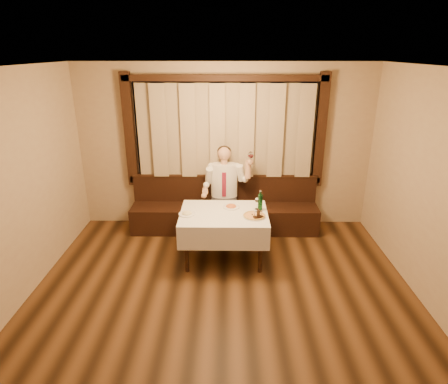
{
  "coord_description": "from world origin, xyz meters",
  "views": [
    {
      "loc": [
        0.06,
        -3.27,
        2.97
      ],
      "look_at": [
        0.0,
        1.9,
        1.0
      ],
      "focal_mm": 30.0,
      "sensor_mm": 36.0,
      "label": 1
    }
  ],
  "objects_px": {
    "banquette": "(225,212)",
    "dining_table": "(224,219)",
    "pasta_cream": "(187,212)",
    "seated_man": "(225,184)",
    "pizza": "(254,216)",
    "pasta_red": "(231,205)",
    "cruet_caddy": "(258,216)",
    "green_bottle": "(260,202)"
  },
  "relations": [
    {
      "from": "pasta_cream",
      "to": "green_bottle",
      "type": "xyz_separation_m",
      "value": [
        1.06,
        0.15,
        0.1
      ]
    },
    {
      "from": "green_bottle",
      "to": "seated_man",
      "type": "relative_size",
      "value": 0.21
    },
    {
      "from": "pasta_red",
      "to": "pasta_cream",
      "type": "distance_m",
      "value": 0.69
    },
    {
      "from": "seated_man",
      "to": "cruet_caddy",
      "type": "bearing_deg",
      "value": -67.1
    },
    {
      "from": "pasta_cream",
      "to": "seated_man",
      "type": "relative_size",
      "value": 0.16
    },
    {
      "from": "pizza",
      "to": "seated_man",
      "type": "distance_m",
      "value": 1.16
    },
    {
      "from": "banquette",
      "to": "pasta_cream",
      "type": "xyz_separation_m",
      "value": [
        -0.53,
        -1.09,
        0.48
      ]
    },
    {
      "from": "seated_man",
      "to": "pizza",
      "type": "bearing_deg",
      "value": -67.89
    },
    {
      "from": "pizza",
      "to": "pasta_red",
      "type": "distance_m",
      "value": 0.46
    },
    {
      "from": "pasta_cream",
      "to": "cruet_caddy",
      "type": "height_order",
      "value": "cruet_caddy"
    },
    {
      "from": "banquette",
      "to": "green_bottle",
      "type": "bearing_deg",
      "value": -60.69
    },
    {
      "from": "pasta_cream",
      "to": "green_bottle",
      "type": "bearing_deg",
      "value": 8.09
    },
    {
      "from": "green_bottle",
      "to": "cruet_caddy",
      "type": "xyz_separation_m",
      "value": [
        -0.05,
        -0.29,
        -0.08
      ]
    },
    {
      "from": "pasta_red",
      "to": "cruet_caddy",
      "type": "xyz_separation_m",
      "value": [
        0.38,
        -0.4,
        0.02
      ]
    },
    {
      "from": "dining_table",
      "to": "seated_man",
      "type": "height_order",
      "value": "seated_man"
    },
    {
      "from": "dining_table",
      "to": "seated_man",
      "type": "xyz_separation_m",
      "value": [
        -0.0,
        0.93,
        0.21
      ]
    },
    {
      "from": "dining_table",
      "to": "pasta_red",
      "type": "distance_m",
      "value": 0.26
    },
    {
      "from": "pizza",
      "to": "green_bottle",
      "type": "height_order",
      "value": "green_bottle"
    },
    {
      "from": "banquette",
      "to": "pizza",
      "type": "xyz_separation_m",
      "value": [
        0.43,
        -1.16,
        0.46
      ]
    },
    {
      "from": "pizza",
      "to": "green_bottle",
      "type": "xyz_separation_m",
      "value": [
        0.1,
        0.22,
        0.12
      ]
    },
    {
      "from": "dining_table",
      "to": "green_bottle",
      "type": "distance_m",
      "value": 0.59
    },
    {
      "from": "banquette",
      "to": "dining_table",
      "type": "bearing_deg",
      "value": -90.0
    },
    {
      "from": "dining_table",
      "to": "cruet_caddy",
      "type": "xyz_separation_m",
      "value": [
        0.48,
        -0.21,
        0.16
      ]
    },
    {
      "from": "dining_table",
      "to": "pasta_cream",
      "type": "height_order",
      "value": "pasta_cream"
    },
    {
      "from": "banquette",
      "to": "cruet_caddy",
      "type": "distance_m",
      "value": 1.42
    },
    {
      "from": "dining_table",
      "to": "green_bottle",
      "type": "bearing_deg",
      "value": 8.5
    },
    {
      "from": "green_bottle",
      "to": "pasta_cream",
      "type": "bearing_deg",
      "value": -171.91
    },
    {
      "from": "cruet_caddy",
      "to": "pasta_cream",
      "type": "bearing_deg",
      "value": 154.86
    },
    {
      "from": "seated_man",
      "to": "green_bottle",
      "type": "bearing_deg",
      "value": -58.15
    },
    {
      "from": "banquette",
      "to": "dining_table",
      "type": "xyz_separation_m",
      "value": [
        0.0,
        -1.02,
        0.34
      ]
    },
    {
      "from": "cruet_caddy",
      "to": "seated_man",
      "type": "distance_m",
      "value": 1.24
    },
    {
      "from": "banquette",
      "to": "cruet_caddy",
      "type": "bearing_deg",
      "value": -68.64
    },
    {
      "from": "pasta_cream",
      "to": "green_bottle",
      "type": "height_order",
      "value": "green_bottle"
    },
    {
      "from": "dining_table",
      "to": "pizza",
      "type": "xyz_separation_m",
      "value": [
        0.43,
        -0.14,
        0.12
      ]
    },
    {
      "from": "green_bottle",
      "to": "seated_man",
      "type": "height_order",
      "value": "seated_man"
    },
    {
      "from": "pasta_cream",
      "to": "seated_man",
      "type": "xyz_separation_m",
      "value": [
        0.53,
        1.0,
        0.07
      ]
    },
    {
      "from": "banquette",
      "to": "pasta_red",
      "type": "distance_m",
      "value": 0.97
    },
    {
      "from": "dining_table",
      "to": "green_bottle",
      "type": "height_order",
      "value": "green_bottle"
    },
    {
      "from": "seated_man",
      "to": "dining_table",
      "type": "bearing_deg",
      "value": -89.99
    },
    {
      "from": "dining_table",
      "to": "green_bottle",
      "type": "xyz_separation_m",
      "value": [
        0.53,
        0.08,
        0.24
      ]
    },
    {
      "from": "pizza",
      "to": "cruet_caddy",
      "type": "relative_size",
      "value": 2.24
    },
    {
      "from": "pasta_red",
      "to": "cruet_caddy",
      "type": "relative_size",
      "value": 1.7
    }
  ]
}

